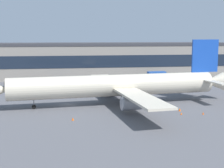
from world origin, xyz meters
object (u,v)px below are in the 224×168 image
airliner (118,85)px  traffic_cone_2 (180,110)px  belt_loader (14,83)px  traffic_cone_0 (73,119)px  catering_truck (156,76)px  crew_van (83,81)px  pushback_tractor (57,80)px  follow_me_car (31,81)px  traffic_cone_1 (181,114)px  traffic_cone_3 (203,113)px

airliner → traffic_cone_2: size_ratio=86.82×
belt_loader → traffic_cone_0: belt_loader is taller
catering_truck → crew_van: catering_truck is taller
pushback_tractor → follow_me_car: bearing=-179.2°
crew_van → traffic_cone_1: (19.76, -51.47, -1.18)m
traffic_cone_1 → catering_truck: bearing=79.8°
catering_truck → crew_van: 29.56m
traffic_cone_2 → traffic_cone_3: traffic_cone_2 is taller
belt_loader → pushback_tractor: size_ratio=1.24×
traffic_cone_0 → traffic_cone_1: traffic_cone_0 is taller
follow_me_car → traffic_cone_0: bearing=-76.4°
belt_loader → traffic_cone_1: bearing=-48.1°
catering_truck → traffic_cone_3: (-4.54, -54.42, -2.01)m
traffic_cone_1 → traffic_cone_3: traffic_cone_3 is taller
catering_truck → traffic_cone_3: bearing=-94.8°
crew_van → traffic_cone_0: crew_van is taller
follow_me_car → traffic_cone_3: bearing=-52.0°
traffic_cone_1 → traffic_cone_3: (5.15, -0.54, 0.01)m
airliner → catering_truck: bearing=60.9°
crew_van → catering_truck: bearing=4.7°
follow_me_car → crew_van: (19.47, -4.77, 0.37)m
airliner → pushback_tractor: size_ratio=12.56×
traffic_cone_0 → traffic_cone_2: bearing=10.9°
traffic_cone_2 → traffic_cone_3: size_ratio=1.30×
crew_van → traffic_cone_2: (20.69, -47.89, -1.09)m
catering_truck → pushback_tractor: (-38.88, 2.50, -1.24)m
belt_loader → traffic_cone_0: 54.65m
belt_loader → follow_me_car: (5.37, 6.60, -0.06)m
belt_loader → traffic_cone_3: belt_loader is taller
traffic_cone_3 → catering_truck: bearing=85.2°
traffic_cone_3 → pushback_tractor: bearing=121.1°
belt_loader → traffic_cone_3: size_ratio=11.22×
belt_loader → traffic_cone_1: belt_loader is taller
traffic_cone_0 → airliner: bearing=50.3°
airliner → pushback_tractor: bearing=110.9°
pushback_tractor → traffic_cone_3: 66.48m
airliner → traffic_cone_1: size_ratio=116.12×
catering_truck → follow_me_car: 49.00m
belt_loader → follow_me_car: size_ratio=1.42×
catering_truck → crew_van: (-29.45, -2.41, -0.83)m
airliner → traffic_cone_3: airliner is taller
pushback_tractor → airliner: bearing=-69.1°
traffic_cone_1 → traffic_cone_2: bearing=75.3°
airliner → catering_truck: (22.49, 40.37, -2.88)m
follow_me_car → airliner: bearing=-58.3°
follow_me_car → traffic_cone_2: follow_me_car is taller
follow_me_car → traffic_cone_1: bearing=-55.1°
follow_me_car → traffic_cone_0: follow_me_car is taller
follow_me_car → belt_loader: bearing=-129.1°
pushback_tractor → follow_me_car: size_ratio=1.14×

